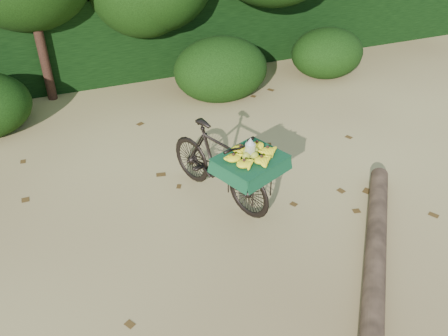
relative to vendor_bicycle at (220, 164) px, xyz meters
name	(u,v)px	position (x,y,z in m)	size (l,w,h in m)	color
ground	(232,243)	(-0.21, -0.97, -0.60)	(80.00, 80.00, 0.00)	tan
vendor_bicycle	(220,164)	(0.00, 0.00, 0.00)	(1.37, 2.02, 1.16)	black
fallen_log	(376,253)	(1.33, -1.90, -0.47)	(0.25, 0.25, 3.51)	brown
hedge_backdrop	(125,29)	(-0.21, 5.33, 0.30)	(26.00, 1.80, 1.80)	black
bush_clumps	(174,79)	(0.29, 3.33, -0.15)	(8.80, 1.70, 0.90)	black
leaf_litter	(214,213)	(-0.21, -0.32, -0.59)	(7.00, 7.30, 0.01)	#4D3314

